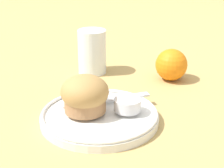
{
  "coord_description": "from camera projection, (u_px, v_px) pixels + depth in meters",
  "views": [
    {
      "loc": [
        0.11,
        -0.58,
        0.32
      ],
      "look_at": [
        0.02,
        0.05,
        0.06
      ],
      "focal_mm": 60.0,
      "sensor_mm": 36.0,
      "label": 1
    }
  ],
  "objects": [
    {
      "name": "cream_ramekin",
      "position": [
        127.0,
        104.0,
        0.66
      ],
      "size": [
        0.05,
        0.05,
        0.02
      ],
      "color": "silver",
      "rests_on": "plate"
    },
    {
      "name": "butter_knife",
      "position": [
        107.0,
        100.0,
        0.7
      ],
      "size": [
        0.16,
        0.09,
        0.0
      ],
      "rotation": [
        0.0,
        0.0,
        0.47
      ],
      "color": "silver",
      "rests_on": "plate"
    },
    {
      "name": "berry_pair",
      "position": [
        95.0,
        96.0,
        0.71
      ],
      "size": [
        0.03,
        0.01,
        0.01
      ],
      "color": "#4C194C",
      "rests_on": "plate"
    },
    {
      "name": "ground_plane",
      "position": [
        100.0,
        121.0,
        0.67
      ],
      "size": [
        3.0,
        3.0,
        0.0
      ],
      "primitive_type": "plane",
      "color": "tan"
    },
    {
      "name": "muffin",
      "position": [
        85.0,
        94.0,
        0.66
      ],
      "size": [
        0.08,
        0.08,
        0.07
      ],
      "color": "#9E7047",
      "rests_on": "plate"
    },
    {
      "name": "orange_fruit",
      "position": [
        171.0,
        65.0,
        0.84
      ],
      "size": [
        0.07,
        0.07,
        0.07
      ],
      "color": "orange",
      "rests_on": "ground_plane"
    },
    {
      "name": "juice_glass",
      "position": [
        92.0,
        52.0,
        0.88
      ],
      "size": [
        0.07,
        0.07,
        0.1
      ],
      "color": "silver",
      "rests_on": "ground_plane"
    },
    {
      "name": "plate",
      "position": [
        99.0,
        117.0,
        0.67
      ],
      "size": [
        0.21,
        0.21,
        0.02
      ],
      "color": "white",
      "rests_on": "ground_plane"
    }
  ]
}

